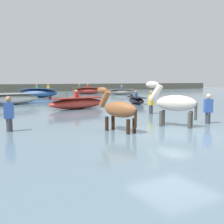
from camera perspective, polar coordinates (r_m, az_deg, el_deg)
The scene contains 15 objects.
ground_plane at distance 9.34m, azimuth 12.88°, elevation -6.83°, with size 120.00×120.00×0.00m, color gray.
water_surface at distance 17.89m, azimuth -9.16°, elevation 0.38°, with size 90.00×90.00×0.43m, color slate.
horse_lead_chestnut at distance 9.12m, azimuth 1.40°, elevation 0.27°, with size 0.87×1.76×1.92m.
horse_trailing_pinto at distance 10.36m, azimuth 12.94°, elevation 1.54°, with size 1.46×1.75×2.12m.
boat_distant_east at distance 28.79m, azimuth -15.36°, elevation 3.93°, with size 4.16×3.98×1.39m.
boat_far_inshore at distance 33.42m, azimuth 1.98°, elevation 4.28°, with size 3.44×1.94×1.12m.
boat_near_starboard at distance 20.80m, azimuth -20.41°, elevation 2.57°, with size 4.35×2.25×0.91m.
boat_mid_outer at distance 16.64m, azimuth -7.29°, elevation 1.87°, with size 3.86×1.64×1.16m.
boat_mid_channel at distance 20.13m, azimuth 5.13°, elevation 2.49°, with size 1.57×2.77×0.98m.
boat_distant_west at distance 34.95m, azimuth -5.07°, elevation 4.49°, with size 4.14×2.01×1.27m.
person_wading_mid at distance 9.76m, azimuth -20.86°, elevation -1.33°, with size 0.35×0.26×1.63m.
person_onlooker_right at distance 11.48m, azimuth 19.58°, elevation -0.14°, with size 0.37×0.31×1.63m.
person_spectator_far at distance 14.15m, azimuth 8.21°, elevation 1.40°, with size 0.27×0.36×1.63m.
channel_buoy at distance 21.66m, azimuth -9.48°, elevation 2.47°, with size 0.32×0.32×0.73m.
far_shoreline at distance 43.15m, azimuth -21.30°, elevation 4.43°, with size 80.00×2.40×1.60m, color #605B4C.
Camera 1 is at (-6.15, -6.69, 2.16)m, focal length 43.39 mm.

